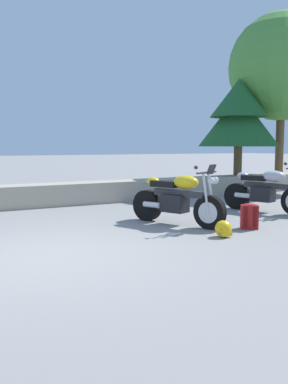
{
  "coord_description": "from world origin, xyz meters",
  "views": [
    {
      "loc": [
        -1.55,
        -5.68,
        1.51
      ],
      "look_at": [
        2.29,
        1.2,
        0.65
      ],
      "focal_mm": 39.77,
      "sensor_mm": 36.0,
      "label": 1
    }
  ],
  "objects": [
    {
      "name": "rider_backpack",
      "position": [
        3.85,
        0.05,
        0.24
      ],
      "size": [
        0.35,
        0.34,
        0.47
      ],
      "color": "#A31E1E",
      "rests_on": "ground"
    },
    {
      "name": "motorcycle_silver_far_right",
      "position": [
        5.55,
        1.34,
        0.49
      ],
      "size": [
        0.93,
        2.01,
        1.18
      ],
      "color": "black",
      "rests_on": "ground"
    },
    {
      "name": "rider_helmet",
      "position": [
        2.98,
        -0.27,
        0.14
      ],
      "size": [
        0.28,
        0.28,
        0.28
      ],
      "color": "yellow",
      "rests_on": "ground"
    },
    {
      "name": "motorcycle_yellow_centre",
      "position": [
        2.94,
        1.03,
        0.49
      ],
      "size": [
        1.02,
        1.97,
        1.18
      ],
      "color": "black",
      "rests_on": "ground"
    },
    {
      "name": "pine_tree_mid_left",
      "position": [
        7.92,
        4.98,
        2.53
      ],
      "size": [
        2.59,
        2.59,
        3.11
      ],
      "color": "brown",
      "rests_on": "stone_wall"
    },
    {
      "name": "ground_plane",
      "position": [
        0.0,
        0.0,
        0.0
      ],
      "size": [
        120.0,
        120.0,
        0.0
      ],
      "primitive_type": "plane",
      "color": "gray"
    }
  ]
}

